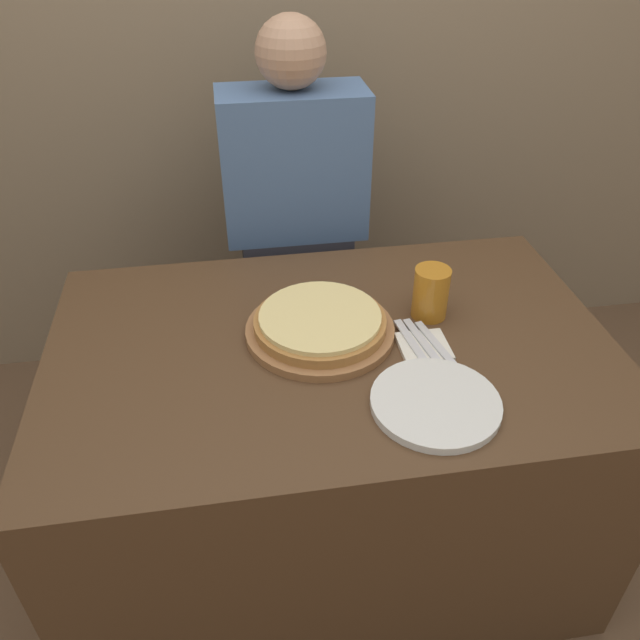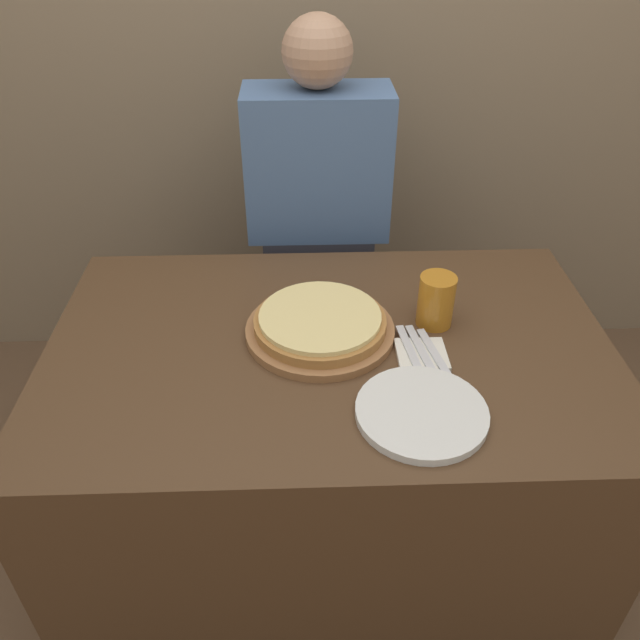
{
  "view_description": "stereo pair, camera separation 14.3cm",
  "coord_description": "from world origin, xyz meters",
  "px_view_note": "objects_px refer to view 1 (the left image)",
  "views": [
    {
      "loc": [
        -0.2,
        -1.11,
        1.59
      ],
      "look_at": [
        -0.02,
        0.03,
        0.75
      ],
      "focal_mm": 35.0,
      "sensor_mm": 36.0,
      "label": 1
    },
    {
      "loc": [
        -0.06,
        -1.12,
        1.59
      ],
      "look_at": [
        -0.02,
        0.03,
        0.75
      ],
      "focal_mm": 35.0,
      "sensor_mm": 36.0,
      "label": 2
    }
  ],
  "objects_px": {
    "pizza_on_board": "(320,325)",
    "diner_person": "(296,247)",
    "spoon": "(435,343)",
    "beer_glass": "(431,291)",
    "fork": "(413,345)",
    "dinner_knife": "(424,344)",
    "dinner_plate": "(435,403)"
  },
  "relations": [
    {
      "from": "diner_person",
      "to": "dinner_knife",
      "type": "bearing_deg",
      "value": -72.2
    },
    {
      "from": "fork",
      "to": "dinner_knife",
      "type": "xyz_separation_m",
      "value": [
        0.02,
        0.0,
        0.0
      ]
    },
    {
      "from": "pizza_on_board",
      "to": "beer_glass",
      "type": "distance_m",
      "value": 0.28
    },
    {
      "from": "pizza_on_board",
      "to": "dinner_knife",
      "type": "xyz_separation_m",
      "value": [
        0.22,
        -0.09,
        -0.01
      ]
    },
    {
      "from": "beer_glass",
      "to": "fork",
      "type": "bearing_deg",
      "value": -120.39
    },
    {
      "from": "spoon",
      "to": "diner_person",
      "type": "bearing_deg",
      "value": 109.77
    },
    {
      "from": "pizza_on_board",
      "to": "diner_person",
      "type": "bearing_deg",
      "value": 88.67
    },
    {
      "from": "pizza_on_board",
      "to": "diner_person",
      "type": "xyz_separation_m",
      "value": [
        0.01,
        0.56,
        -0.1
      ]
    },
    {
      "from": "beer_glass",
      "to": "dinner_plate",
      "type": "height_order",
      "value": "beer_glass"
    },
    {
      "from": "fork",
      "to": "spoon",
      "type": "distance_m",
      "value": 0.05
    },
    {
      "from": "dinner_plate",
      "to": "pizza_on_board",
      "type": "bearing_deg",
      "value": 124.8
    },
    {
      "from": "dinner_knife",
      "to": "diner_person",
      "type": "xyz_separation_m",
      "value": [
        -0.21,
        0.65,
        -0.09
      ]
    },
    {
      "from": "fork",
      "to": "dinner_knife",
      "type": "height_order",
      "value": "same"
    },
    {
      "from": "beer_glass",
      "to": "spoon",
      "type": "relative_size",
      "value": 0.77
    },
    {
      "from": "dinner_plate",
      "to": "spoon",
      "type": "height_order",
      "value": "dinner_plate"
    },
    {
      "from": "pizza_on_board",
      "to": "dinner_knife",
      "type": "height_order",
      "value": "pizza_on_board"
    },
    {
      "from": "dinner_plate",
      "to": "dinner_knife",
      "type": "relative_size",
      "value": 1.36
    },
    {
      "from": "beer_glass",
      "to": "fork",
      "type": "xyz_separation_m",
      "value": [
        -0.07,
        -0.13,
        -0.05
      ]
    },
    {
      "from": "dinner_plate",
      "to": "fork",
      "type": "height_order",
      "value": "dinner_plate"
    },
    {
      "from": "diner_person",
      "to": "pizza_on_board",
      "type": "bearing_deg",
      "value": -91.33
    },
    {
      "from": "beer_glass",
      "to": "diner_person",
      "type": "height_order",
      "value": "diner_person"
    },
    {
      "from": "fork",
      "to": "beer_glass",
      "type": "bearing_deg",
      "value": 59.61
    },
    {
      "from": "beer_glass",
      "to": "dinner_knife",
      "type": "distance_m",
      "value": 0.15
    },
    {
      "from": "pizza_on_board",
      "to": "dinner_plate",
      "type": "distance_m",
      "value": 0.33
    },
    {
      "from": "spoon",
      "to": "beer_glass",
      "type": "bearing_deg",
      "value": 79.08
    },
    {
      "from": "diner_person",
      "to": "beer_glass",
      "type": "bearing_deg",
      "value": -63.75
    },
    {
      "from": "dinner_knife",
      "to": "diner_person",
      "type": "distance_m",
      "value": 0.69
    },
    {
      "from": "dinner_plate",
      "to": "fork",
      "type": "bearing_deg",
      "value": 88.02
    },
    {
      "from": "pizza_on_board",
      "to": "diner_person",
      "type": "height_order",
      "value": "diner_person"
    },
    {
      "from": "diner_person",
      "to": "fork",
      "type": "bearing_deg",
      "value": -74.22
    },
    {
      "from": "pizza_on_board",
      "to": "fork",
      "type": "relative_size",
      "value": 1.78
    },
    {
      "from": "beer_glass",
      "to": "dinner_plate",
      "type": "relative_size",
      "value": 0.48
    }
  ]
}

